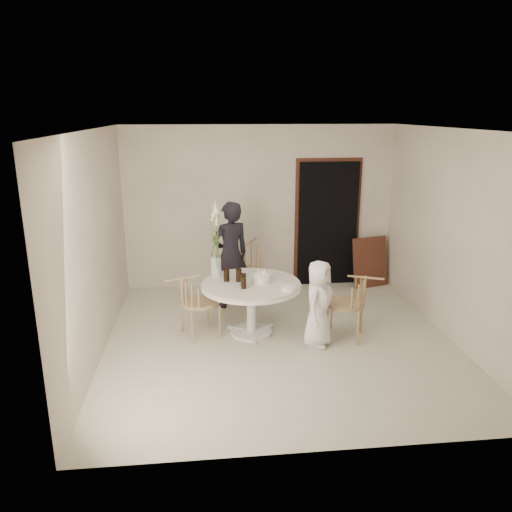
{
  "coord_description": "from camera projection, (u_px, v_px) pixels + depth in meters",
  "views": [
    {
      "loc": [
        -0.96,
        -5.93,
        2.91
      ],
      "look_at": [
        -0.28,
        0.3,
        1.08
      ],
      "focal_mm": 35.0,
      "sensor_mm": 36.0,
      "label": 1
    }
  ],
  "objects": [
    {
      "name": "plate_stack",
      "position": [
        288.0,
        288.0,
        6.29
      ],
      "size": [
        0.24,
        0.24,
        0.05
      ],
      "primitive_type": "cylinder",
      "rotation": [
        0.0,
        0.0,
        -0.38
      ],
      "color": "white",
      "rests_on": "table"
    },
    {
      "name": "cola_tumbler_b",
      "position": [
        244.0,
        283.0,
        6.34
      ],
      "size": [
        0.07,
        0.07,
        0.14
      ],
      "primitive_type": "cylinder",
      "rotation": [
        0.0,
        0.0,
        0.04
      ],
      "color": "black",
      "rests_on": "table"
    },
    {
      "name": "table",
      "position": [
        251.0,
        291.0,
        6.6
      ],
      "size": [
        1.33,
        1.33,
        0.73
      ],
      "color": "white",
      "rests_on": "ground"
    },
    {
      "name": "picture_frame",
      "position": [
        370.0,
        262.0,
        8.51
      ],
      "size": [
        0.67,
        0.34,
        0.85
      ],
      "primitive_type": "cube",
      "rotation": [
        -0.17,
        0.0,
        0.25
      ],
      "color": "#5B2F1F",
      "rests_on": "ground"
    },
    {
      "name": "birthday_cake",
      "position": [
        262.0,
        278.0,
        6.57
      ],
      "size": [
        0.23,
        0.23,
        0.16
      ],
      "rotation": [
        0.0,
        0.0,
        -0.37
      ],
      "color": "white",
      "rests_on": "table"
    },
    {
      "name": "chair_right",
      "position": [
        355.0,
        298.0,
        6.49
      ],
      "size": [
        0.63,
        0.61,
        0.88
      ],
      "rotation": [
        0.0,
        0.0,
        -1.97
      ],
      "color": "tan",
      "rests_on": "ground"
    },
    {
      "name": "cola_tumbler_a",
      "position": [
        243.0,
        280.0,
        6.43
      ],
      "size": [
        0.08,
        0.08,
        0.16
      ],
      "primitive_type": "cylinder",
      "rotation": [
        0.0,
        0.0,
        0.04
      ],
      "color": "black",
      "rests_on": "table"
    },
    {
      "name": "doorway",
      "position": [
        327.0,
        224.0,
        8.49
      ],
      "size": [
        1.0,
        0.1,
        2.1
      ],
      "primitive_type": "cube",
      "color": "black",
      "rests_on": "ground"
    },
    {
      "name": "door_trim",
      "position": [
        327.0,
        220.0,
        8.51
      ],
      "size": [
        1.12,
        0.03,
        2.22
      ],
      "primitive_type": "cube",
      "color": "#5B2F1F",
      "rests_on": "ground"
    },
    {
      "name": "flower_vase",
      "position": [
        215.0,
        248.0,
        6.71
      ],
      "size": [
        0.14,
        0.14,
        1.06
      ],
      "rotation": [
        0.0,
        0.0,
        0.09
      ],
      "color": "#B9C2BD",
      "rests_on": "table"
    },
    {
      "name": "girl",
      "position": [
        230.0,
        255.0,
        7.52
      ],
      "size": [
        0.7,
        0.6,
        1.64
      ],
      "primitive_type": "imported",
      "rotation": [
        0.0,
        0.0,
        3.56
      ],
      "color": "black",
      "rests_on": "ground"
    },
    {
      "name": "cola_tumbler_d",
      "position": [
        239.0,
        275.0,
        6.6
      ],
      "size": [
        0.1,
        0.1,
        0.17
      ],
      "primitive_type": "cylinder",
      "rotation": [
        0.0,
        0.0,
        0.41
      ],
      "color": "black",
      "rests_on": "table"
    },
    {
      "name": "cola_tumbler_c",
      "position": [
        227.0,
        275.0,
        6.61
      ],
      "size": [
        0.08,
        0.08,
        0.17
      ],
      "primitive_type": "cylinder",
      "rotation": [
        0.0,
        0.0,
        -0.03
      ],
      "color": "black",
      "rests_on": "table"
    },
    {
      "name": "ground",
      "position": [
        280.0,
        340.0,
        6.57
      ],
      "size": [
        4.5,
        4.5,
        0.0
      ],
      "primitive_type": "plane",
      "color": "beige",
      "rests_on": "ground"
    },
    {
      "name": "room_shell",
      "position": [
        281.0,
        220.0,
        6.12
      ],
      "size": [
        4.5,
        4.5,
        4.5
      ],
      "color": "white",
      "rests_on": "ground"
    },
    {
      "name": "chair_far",
      "position": [
        248.0,
        263.0,
        7.78
      ],
      "size": [
        0.67,
        0.69,
        0.95
      ],
      "rotation": [
        0.0,
        0.0,
        -0.42
      ],
      "color": "tan",
      "rests_on": "ground"
    },
    {
      "name": "chair_left",
      "position": [
        191.0,
        298.0,
        6.53
      ],
      "size": [
        0.62,
        0.59,
        0.85
      ],
      "rotation": [
        0.0,
        0.0,
        1.96
      ],
      "color": "tan",
      "rests_on": "ground"
    },
    {
      "name": "boy",
      "position": [
        319.0,
        304.0,
        6.3
      ],
      "size": [
        0.6,
        0.66,
        1.13
      ],
      "primitive_type": "imported",
      "rotation": [
        0.0,
        0.0,
        1.01
      ],
      "color": "white",
      "rests_on": "ground"
    }
  ]
}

